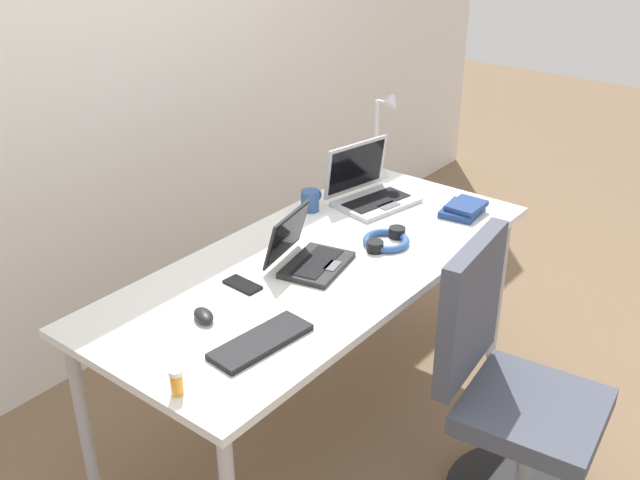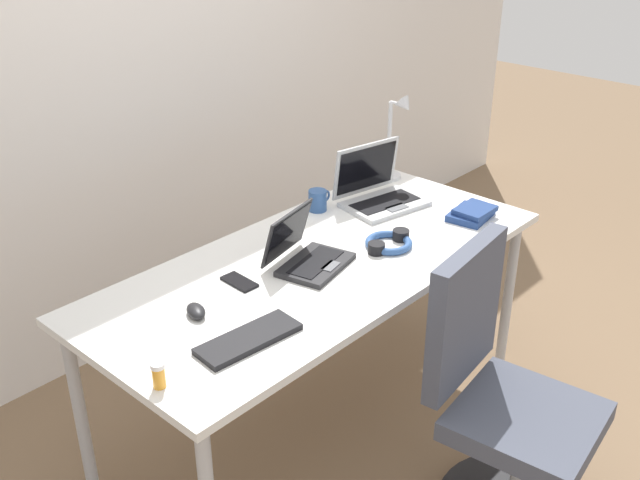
{
  "view_description": "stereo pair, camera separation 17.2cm",
  "coord_description": "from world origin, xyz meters",
  "px_view_note": "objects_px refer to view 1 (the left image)",
  "views": [
    {
      "loc": [
        -1.88,
        -1.48,
        2.03
      ],
      "look_at": [
        0.0,
        0.0,
        0.82
      ],
      "focal_mm": 41.89,
      "sensor_mm": 36.0,
      "label": 1
    },
    {
      "loc": [
        -1.77,
        -1.62,
        2.03
      ],
      "look_at": [
        0.0,
        0.0,
        0.82
      ],
      "focal_mm": 41.89,
      "sensor_mm": 36.0,
      "label": 2
    }
  ],
  "objects_px": {
    "external_keyboard": "(261,341)",
    "coffee_mug": "(310,200)",
    "headphones": "(386,240)",
    "computer_mouse": "(204,316)",
    "desk_lamp": "(382,137)",
    "office_chair": "(509,407)",
    "laptop_front_right": "(370,191)",
    "pill_bottle": "(177,381)",
    "cell_phone": "(243,285)",
    "laptop_front_left": "(308,255)",
    "book_stack": "(464,209)"
  },
  "relations": [
    {
      "from": "external_keyboard",
      "to": "coffee_mug",
      "type": "relative_size",
      "value": 2.92
    },
    {
      "from": "headphones",
      "to": "coffee_mug",
      "type": "relative_size",
      "value": 1.89
    },
    {
      "from": "external_keyboard",
      "to": "computer_mouse",
      "type": "xyz_separation_m",
      "value": [
        -0.01,
        0.23,
        0.01
      ]
    },
    {
      "from": "desk_lamp",
      "to": "office_chair",
      "type": "distance_m",
      "value": 1.37
    },
    {
      "from": "headphones",
      "to": "office_chair",
      "type": "distance_m",
      "value": 0.75
    },
    {
      "from": "laptop_front_right",
      "to": "headphones",
      "type": "distance_m",
      "value": 0.4
    },
    {
      "from": "pill_bottle",
      "to": "headphones",
      "type": "bearing_deg",
      "value": 2.9
    },
    {
      "from": "external_keyboard",
      "to": "cell_phone",
      "type": "xyz_separation_m",
      "value": [
        0.22,
        0.28,
        -0.01
      ]
    },
    {
      "from": "cell_phone",
      "to": "coffee_mug",
      "type": "bearing_deg",
      "value": 21.3
    },
    {
      "from": "desk_lamp",
      "to": "cell_phone",
      "type": "height_order",
      "value": "desk_lamp"
    },
    {
      "from": "cell_phone",
      "to": "coffee_mug",
      "type": "xyz_separation_m",
      "value": [
        0.63,
        0.21,
        0.04
      ]
    },
    {
      "from": "cell_phone",
      "to": "headphones",
      "type": "distance_m",
      "value": 0.6
    },
    {
      "from": "coffee_mug",
      "to": "computer_mouse",
      "type": "bearing_deg",
      "value": -162.94
    },
    {
      "from": "laptop_front_left",
      "to": "cell_phone",
      "type": "relative_size",
      "value": 2.33
    },
    {
      "from": "computer_mouse",
      "to": "external_keyboard",
      "type": "bearing_deg",
      "value": -64.38
    },
    {
      "from": "desk_lamp",
      "to": "coffee_mug",
      "type": "relative_size",
      "value": 3.54
    },
    {
      "from": "external_keyboard",
      "to": "cell_phone",
      "type": "bearing_deg",
      "value": 57.99
    },
    {
      "from": "computer_mouse",
      "to": "coffee_mug",
      "type": "bearing_deg",
      "value": 39.26
    },
    {
      "from": "headphones",
      "to": "coffee_mug",
      "type": "height_order",
      "value": "coffee_mug"
    },
    {
      "from": "desk_lamp",
      "to": "book_stack",
      "type": "relative_size",
      "value": 1.93
    },
    {
      "from": "external_keyboard",
      "to": "book_stack",
      "type": "distance_m",
      "value": 1.21
    },
    {
      "from": "pill_bottle",
      "to": "book_stack",
      "type": "bearing_deg",
      "value": -1.51
    },
    {
      "from": "laptop_front_left",
      "to": "laptop_front_right",
      "type": "bearing_deg",
      "value": 13.98
    },
    {
      "from": "external_keyboard",
      "to": "computer_mouse",
      "type": "bearing_deg",
      "value": 98.87
    },
    {
      "from": "cell_phone",
      "to": "office_chair",
      "type": "relative_size",
      "value": 0.14
    },
    {
      "from": "desk_lamp",
      "to": "external_keyboard",
      "type": "bearing_deg",
      "value": -160.53
    },
    {
      "from": "computer_mouse",
      "to": "pill_bottle",
      "type": "bearing_deg",
      "value": -122.59
    },
    {
      "from": "book_stack",
      "to": "external_keyboard",
      "type": "bearing_deg",
      "value": 179.06
    },
    {
      "from": "book_stack",
      "to": "coffee_mug",
      "type": "distance_m",
      "value": 0.63
    },
    {
      "from": "laptop_front_left",
      "to": "external_keyboard",
      "type": "xyz_separation_m",
      "value": [
        -0.47,
        -0.2,
        -0.03
      ]
    },
    {
      "from": "headphones",
      "to": "office_chair",
      "type": "relative_size",
      "value": 0.22
    },
    {
      "from": "desk_lamp",
      "to": "office_chair",
      "type": "relative_size",
      "value": 0.41
    },
    {
      "from": "laptop_front_left",
      "to": "computer_mouse",
      "type": "xyz_separation_m",
      "value": [
        -0.48,
        0.03,
        -0.02
      ]
    },
    {
      "from": "desk_lamp",
      "to": "computer_mouse",
      "type": "xyz_separation_m",
      "value": [
        -1.34,
        -0.24,
        -0.18
      ]
    },
    {
      "from": "laptop_front_left",
      "to": "coffee_mug",
      "type": "distance_m",
      "value": 0.48
    },
    {
      "from": "pill_bottle",
      "to": "office_chair",
      "type": "height_order",
      "value": "office_chair"
    },
    {
      "from": "computer_mouse",
      "to": "headphones",
      "type": "xyz_separation_m",
      "value": [
        0.8,
        -0.16,
        -0.0
      ]
    },
    {
      "from": "laptop_front_left",
      "to": "cell_phone",
      "type": "bearing_deg",
      "value": 162.07
    },
    {
      "from": "laptop_front_left",
      "to": "desk_lamp",
      "type": "bearing_deg",
      "value": 17.32
    },
    {
      "from": "headphones",
      "to": "book_stack",
      "type": "distance_m",
      "value": 0.44
    },
    {
      "from": "office_chair",
      "to": "book_stack",
      "type": "bearing_deg",
      "value": 41.51
    },
    {
      "from": "laptop_front_left",
      "to": "book_stack",
      "type": "relative_size",
      "value": 1.53
    },
    {
      "from": "desk_lamp",
      "to": "laptop_front_left",
      "type": "xyz_separation_m",
      "value": [
        -0.86,
        -0.27,
        -0.16
      ]
    },
    {
      "from": "external_keyboard",
      "to": "headphones",
      "type": "xyz_separation_m",
      "value": [
        0.78,
        0.08,
        0.01
      ]
    },
    {
      "from": "cell_phone",
      "to": "external_keyboard",
      "type": "bearing_deg",
      "value": -124.76
    },
    {
      "from": "pill_bottle",
      "to": "computer_mouse",
      "type": "bearing_deg",
      "value": 35.21
    },
    {
      "from": "desk_lamp",
      "to": "external_keyboard",
      "type": "distance_m",
      "value": 1.42
    },
    {
      "from": "laptop_front_left",
      "to": "external_keyboard",
      "type": "distance_m",
      "value": 0.51
    },
    {
      "from": "desk_lamp",
      "to": "cell_phone",
      "type": "xyz_separation_m",
      "value": [
        -1.11,
        -0.19,
        -0.19
      ]
    },
    {
      "from": "external_keyboard",
      "to": "book_stack",
      "type": "relative_size",
      "value": 1.59
    }
  ]
}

